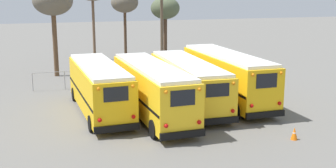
{
  "coord_description": "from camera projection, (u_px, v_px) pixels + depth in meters",
  "views": [
    {
      "loc": [
        -8.11,
        -24.97,
        7.58
      ],
      "look_at": [
        0.0,
        0.4,
        1.64
      ],
      "focal_mm": 45.0,
      "sensor_mm": 36.0,
      "label": 1
    }
  ],
  "objects": [
    {
      "name": "school_bus_0",
      "position": [
        99.0,
        87.0,
        26.31
      ],
      "size": [
        2.79,
        9.92,
        3.12
      ],
      "color": "yellow",
      "rests_on": "ground"
    },
    {
      "name": "school_bus_1",
      "position": [
        152.0,
        88.0,
        25.59
      ],
      "size": [
        2.71,
        10.66,
        3.21
      ],
      "color": "yellow",
      "rests_on": "ground"
    },
    {
      "name": "bare_tree_1",
      "position": [
        165.0,
        9.0,
        43.74
      ],
      "size": [
        3.02,
        3.02,
        6.91
      ],
      "color": "#473323",
      "rests_on": "ground"
    },
    {
      "name": "school_bus_3",
      "position": [
        226.0,
        75.0,
        29.07
      ],
      "size": [
        2.59,
        10.83,
        3.37
      ],
      "color": "yellow",
      "rests_on": "ground"
    },
    {
      "name": "bare_tree_0",
      "position": [
        53.0,
        2.0,
        36.7
      ],
      "size": [
        3.49,
        3.49,
        8.02
      ],
      "color": "brown",
      "rests_on": "ground"
    },
    {
      "name": "bare_tree_3",
      "position": [
        125.0,
        3.0,
        42.03
      ],
      "size": [
        2.73,
        2.73,
        7.43
      ],
      "color": "#473323",
      "rests_on": "ground"
    },
    {
      "name": "ground_plane",
      "position": [
        170.0,
        110.0,
        27.27
      ],
      "size": [
        160.0,
        160.0,
        0.0
      ],
      "primitive_type": "plane",
      "color": "#66635E"
    },
    {
      "name": "school_bus_2",
      "position": [
        188.0,
        81.0,
        28.01
      ],
      "size": [
        2.97,
        10.88,
        3.03
      ],
      "color": "yellow",
      "rests_on": "ground"
    },
    {
      "name": "utility_pole",
      "position": [
        162.0,
        26.0,
        40.7
      ],
      "size": [
        1.8,
        0.27,
        8.0
      ],
      "color": "brown",
      "rests_on": "ground"
    },
    {
      "name": "fence_line",
      "position": [
        139.0,
        72.0,
        34.65
      ],
      "size": [
        16.89,
        0.06,
        1.42
      ],
      "color": "#939399",
      "rests_on": "ground"
    },
    {
      "name": "traffic_cone",
      "position": [
        294.0,
        133.0,
        21.78
      ],
      "size": [
        0.36,
        0.36,
        0.67
      ],
      "color": "orange",
      "rests_on": "ground"
    }
  ]
}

